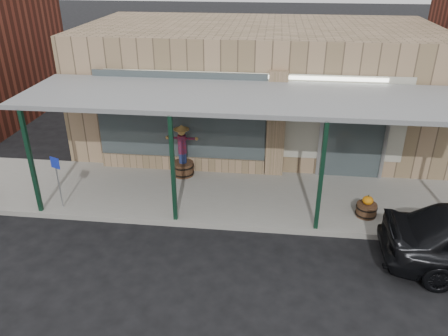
# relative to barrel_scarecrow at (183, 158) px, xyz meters

# --- Properties ---
(ground) EXTENTS (120.00, 120.00, 0.00)m
(ground) POSITION_rel_barrel_scarecrow_xyz_m (2.10, -4.66, -0.71)
(ground) COLOR black
(ground) RESTS_ON ground
(sidewalk) EXTENTS (40.00, 3.20, 0.15)m
(sidewalk) POSITION_rel_barrel_scarecrow_xyz_m (2.10, -1.06, -0.64)
(sidewalk) COLOR gray
(sidewalk) RESTS_ON ground
(storefront) EXTENTS (12.00, 6.25, 4.20)m
(storefront) POSITION_rel_barrel_scarecrow_xyz_m (2.10, 3.50, 1.38)
(storefront) COLOR #A18163
(storefront) RESTS_ON ground
(awning) EXTENTS (12.00, 3.00, 3.04)m
(awning) POSITION_rel_barrel_scarecrow_xyz_m (2.10, -1.10, 2.30)
(awning) COLOR slate
(awning) RESTS_ON ground
(block_buildings_near) EXTENTS (61.00, 8.00, 8.00)m
(block_buildings_near) POSITION_rel_barrel_scarecrow_xyz_m (4.11, 4.54, 3.06)
(block_buildings_near) COLOR maroon
(block_buildings_near) RESTS_ON ground
(barrel_scarecrow) EXTENTS (1.01, 0.68, 1.66)m
(barrel_scarecrow) POSITION_rel_barrel_scarecrow_xyz_m (0.00, 0.00, 0.00)
(barrel_scarecrow) COLOR brown
(barrel_scarecrow) RESTS_ON sidewalk
(barrel_pumpkin) EXTENTS (0.63, 0.63, 0.62)m
(barrel_pumpkin) POSITION_rel_barrel_scarecrow_xyz_m (5.25, -1.78, -0.34)
(barrel_pumpkin) COLOR brown
(barrel_pumpkin) RESTS_ON sidewalk
(handicap_sign) EXTENTS (0.29, 0.13, 1.48)m
(handicap_sign) POSITION_rel_barrel_scarecrow_xyz_m (-2.90, -2.26, 0.39)
(handicap_sign) COLOR gray
(handicap_sign) RESTS_ON sidewalk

